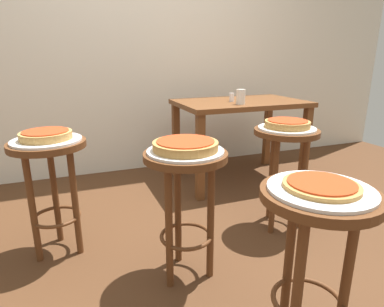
{
  "coord_description": "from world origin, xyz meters",
  "views": [
    {
      "loc": [
        -0.67,
        -1.55,
        1.1
      ],
      "look_at": [
        -0.07,
        0.02,
        0.6
      ],
      "focal_mm": 30.67,
      "sensor_mm": 36.0,
      "label": 1
    }
  ],
  "objects_px": {
    "condiment_shaker": "(232,97)",
    "stool_middle": "(186,185)",
    "stool_rear": "(51,171)",
    "serving_plate_leftside": "(287,128)",
    "stool_leftside": "(285,155)",
    "pizza_leftside": "(287,124)",
    "serving_plate_rear": "(47,140)",
    "pizza_middle": "(185,145)",
    "serving_plate_foreground": "(321,190)",
    "stool_foreground": "(315,235)",
    "cup_near_edge": "(241,97)",
    "dining_table": "(240,113)",
    "pizza_rear": "(46,135)",
    "pizza_foreground": "(321,185)",
    "serving_plate_middle": "(185,151)"
  },
  "relations": [
    {
      "from": "condiment_shaker",
      "to": "stool_middle",
      "type": "bearing_deg",
      "value": -126.63
    },
    {
      "from": "stool_rear",
      "to": "serving_plate_leftside",
      "type": "bearing_deg",
      "value": -8.57
    },
    {
      "from": "stool_leftside",
      "to": "serving_plate_leftside",
      "type": "relative_size",
      "value": 1.88
    },
    {
      "from": "stool_middle",
      "to": "condiment_shaker",
      "type": "xyz_separation_m",
      "value": [
        0.82,
        1.1,
        0.27
      ]
    },
    {
      "from": "serving_plate_leftside",
      "to": "pizza_leftside",
      "type": "bearing_deg",
      "value": 0.0
    },
    {
      "from": "serving_plate_rear",
      "to": "stool_rear",
      "type": "bearing_deg",
      "value": 170.54
    },
    {
      "from": "pizza_middle",
      "to": "stool_leftside",
      "type": "xyz_separation_m",
      "value": [
        0.76,
        0.25,
        -0.2
      ]
    },
    {
      "from": "serving_plate_foreground",
      "to": "stool_rear",
      "type": "height_order",
      "value": "serving_plate_foreground"
    },
    {
      "from": "stool_foreground",
      "to": "pizza_leftside",
      "type": "relative_size",
      "value": 2.4
    },
    {
      "from": "pizza_leftside",
      "to": "serving_plate_rear",
      "type": "bearing_deg",
      "value": 171.43
    },
    {
      "from": "serving_plate_rear",
      "to": "cup_near_edge",
      "type": "bearing_deg",
      "value": 18.35
    },
    {
      "from": "serving_plate_foreground",
      "to": "condiment_shaker",
      "type": "relative_size",
      "value": 4.86
    },
    {
      "from": "serving_plate_foreground",
      "to": "stool_rear",
      "type": "relative_size",
      "value": 0.54
    },
    {
      "from": "stool_foreground",
      "to": "dining_table",
      "type": "distance_m",
      "value": 1.85
    },
    {
      "from": "pizza_rear",
      "to": "dining_table",
      "type": "height_order",
      "value": "dining_table"
    },
    {
      "from": "serving_plate_foreground",
      "to": "serving_plate_leftside",
      "type": "xyz_separation_m",
      "value": [
        0.5,
        0.85,
        0.0
      ]
    },
    {
      "from": "serving_plate_rear",
      "to": "dining_table",
      "type": "relative_size",
      "value": 0.33
    },
    {
      "from": "pizza_middle",
      "to": "cup_near_edge",
      "type": "bearing_deg",
      "value": 49.07
    },
    {
      "from": "stool_middle",
      "to": "stool_rear",
      "type": "xyz_separation_m",
      "value": [
        -0.62,
        0.46,
        0.0
      ]
    },
    {
      "from": "pizza_foreground",
      "to": "dining_table",
      "type": "xyz_separation_m",
      "value": [
        0.65,
        1.72,
        -0.07
      ]
    },
    {
      "from": "pizza_rear",
      "to": "cup_near_edge",
      "type": "height_order",
      "value": "cup_near_edge"
    },
    {
      "from": "pizza_foreground",
      "to": "pizza_middle",
      "type": "relative_size",
      "value": 0.82
    },
    {
      "from": "pizza_rear",
      "to": "serving_plate_middle",
      "type": "bearing_deg",
      "value": -36.82
    },
    {
      "from": "pizza_middle",
      "to": "stool_leftside",
      "type": "bearing_deg",
      "value": 18.48
    },
    {
      "from": "serving_plate_leftside",
      "to": "cup_near_edge",
      "type": "bearing_deg",
      "value": 85.78
    },
    {
      "from": "pizza_middle",
      "to": "serving_plate_rear",
      "type": "xyz_separation_m",
      "value": [
        -0.62,
        0.46,
        -0.03
      ]
    },
    {
      "from": "stool_foreground",
      "to": "pizza_rear",
      "type": "distance_m",
      "value": 1.39
    },
    {
      "from": "pizza_leftside",
      "to": "serving_plate_middle",
      "type": "bearing_deg",
      "value": -161.52
    },
    {
      "from": "stool_foreground",
      "to": "stool_middle",
      "type": "bearing_deg",
      "value": 113.86
    },
    {
      "from": "stool_foreground",
      "to": "condiment_shaker",
      "type": "height_order",
      "value": "condiment_shaker"
    },
    {
      "from": "stool_middle",
      "to": "stool_leftside",
      "type": "bearing_deg",
      "value": 18.48
    },
    {
      "from": "serving_plate_middle",
      "to": "serving_plate_rear",
      "type": "relative_size",
      "value": 1.01
    },
    {
      "from": "pizza_foreground",
      "to": "pizza_leftside",
      "type": "bearing_deg",
      "value": 59.74
    },
    {
      "from": "stool_foreground",
      "to": "stool_middle",
      "type": "relative_size",
      "value": 1.0
    },
    {
      "from": "stool_foreground",
      "to": "serving_plate_leftside",
      "type": "distance_m",
      "value": 1.0
    },
    {
      "from": "condiment_shaker",
      "to": "stool_rear",
      "type": "bearing_deg",
      "value": -156.01
    },
    {
      "from": "pizza_foreground",
      "to": "cup_near_edge",
      "type": "distance_m",
      "value": 1.63
    },
    {
      "from": "stool_rear",
      "to": "condiment_shaker",
      "type": "xyz_separation_m",
      "value": [
        1.44,
        0.64,
        0.27
      ]
    },
    {
      "from": "serving_plate_rear",
      "to": "pizza_rear",
      "type": "xyz_separation_m",
      "value": [
        -0.0,
        0.0,
        0.03
      ]
    },
    {
      "from": "serving_plate_leftside",
      "to": "stool_rear",
      "type": "relative_size",
      "value": 0.53
    },
    {
      "from": "pizza_rear",
      "to": "dining_table",
      "type": "relative_size",
      "value": 0.24
    },
    {
      "from": "condiment_shaker",
      "to": "dining_table",
      "type": "bearing_deg",
      "value": 13.6
    },
    {
      "from": "serving_plate_foreground",
      "to": "pizza_middle",
      "type": "xyz_separation_m",
      "value": [
        -0.26,
        0.6,
        0.03
      ]
    },
    {
      "from": "serving_plate_leftside",
      "to": "stool_foreground",
      "type": "bearing_deg",
      "value": -120.26
    },
    {
      "from": "serving_plate_foreground",
      "to": "serving_plate_rear",
      "type": "relative_size",
      "value": 0.98
    },
    {
      "from": "pizza_foreground",
      "to": "stool_foreground",
      "type": "bearing_deg",
      "value": -82.87
    },
    {
      "from": "serving_plate_foreground",
      "to": "pizza_rear",
      "type": "bearing_deg",
      "value": 129.76
    },
    {
      "from": "serving_plate_rear",
      "to": "condiment_shaker",
      "type": "xyz_separation_m",
      "value": [
        1.44,
        0.64,
        0.09
      ]
    },
    {
      "from": "pizza_leftside",
      "to": "pizza_rear",
      "type": "relative_size",
      "value": 1.04
    },
    {
      "from": "dining_table",
      "to": "stool_middle",
      "type": "bearing_deg",
      "value": -129.2
    }
  ]
}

